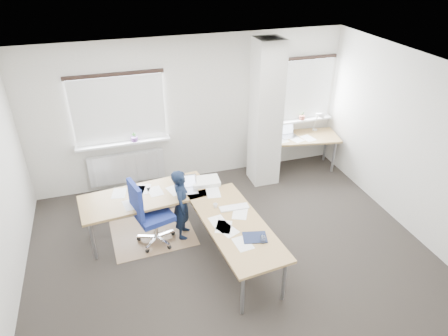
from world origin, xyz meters
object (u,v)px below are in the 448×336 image
object	(u,v)px
desk_side	(303,138)
person	(182,204)
desk_main	(191,210)
task_chair	(153,226)

from	to	relation	value
desk_side	person	world-z (taller)	desk_side
desk_main	person	distance (m)	0.33
desk_main	desk_side	distance (m)	3.27
desk_main	desk_side	xyz separation A→B (m)	(2.76, 1.75, -0.01)
desk_side	desk_main	bearing A→B (deg)	-137.65
task_chair	person	world-z (taller)	person
person	task_chair	bearing A→B (deg)	114.94
desk_main	person	size ratio (longest dim) A/B	2.20
desk_main	task_chair	bearing A→B (deg)	150.75
desk_main	desk_side	world-z (taller)	desk_side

